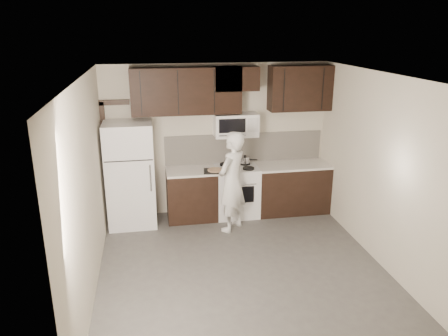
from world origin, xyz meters
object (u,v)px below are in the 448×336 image
object	(u,v)px
refrigerator	(131,174)
stove	(237,191)
microwave	(236,125)
person	(232,182)

from	to	relation	value
refrigerator	stove	bearing A→B (deg)	1.51
microwave	person	world-z (taller)	microwave
stove	person	bearing A→B (deg)	-108.97
microwave	refrigerator	world-z (taller)	microwave
refrigerator	person	world-z (taller)	refrigerator
stove	microwave	xyz separation A→B (m)	(-0.00, 0.12, 1.19)
stove	microwave	bearing A→B (deg)	90.10
microwave	person	size ratio (longest dim) A/B	0.45
person	stove	bearing A→B (deg)	-155.71
refrigerator	person	size ratio (longest dim) A/B	1.06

